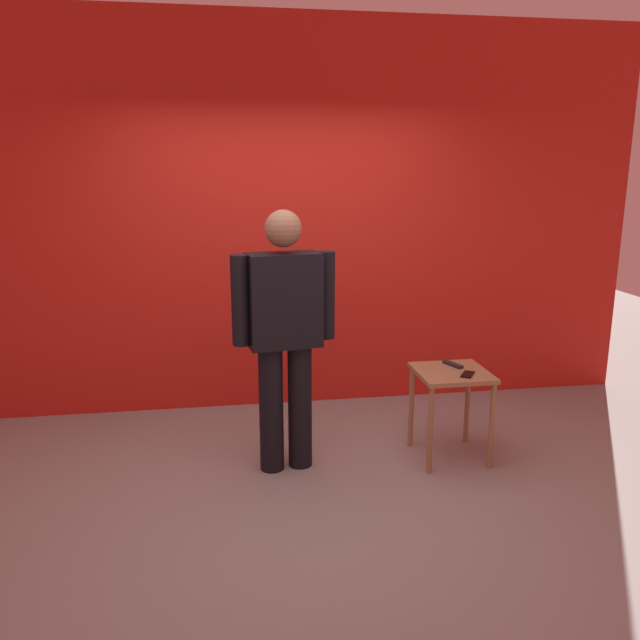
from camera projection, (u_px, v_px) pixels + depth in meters
ground_plane at (309, 493)px, 4.01m from camera, size 12.00×12.00×0.00m
back_wall_red at (279, 219)px, 5.23m from camera, size 6.12×0.12×3.16m
standing_person at (284, 329)px, 4.14m from camera, size 0.69×0.30×1.74m
side_table at (451, 386)px, 4.40m from camera, size 0.49×0.49×0.64m
cell_phone at (468, 374)px, 4.28m from camera, size 0.14×0.16×0.01m
tv_remote at (453, 364)px, 4.48m from camera, size 0.10×0.17×0.02m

